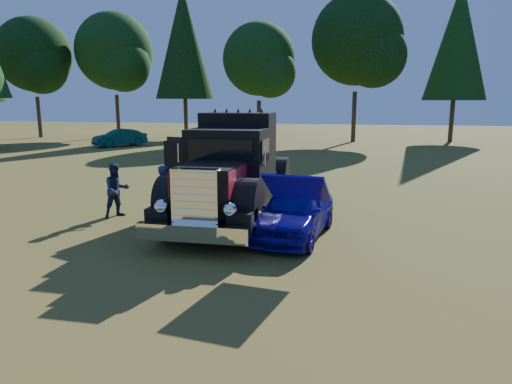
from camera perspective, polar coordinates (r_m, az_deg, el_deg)
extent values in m
plane|color=#3B5519|center=(10.68, -9.47, -7.00)|extent=(120.00, 120.00, 0.00)
cylinder|color=#2D2116|center=(48.01, -25.47, 8.45)|extent=(0.36, 0.36, 3.78)
sphere|color=black|center=(48.18, -26.05, 15.18)|extent=(6.72, 6.72, 6.72)
sphere|color=black|center=(46.66, -25.29, 13.85)|extent=(4.62, 4.62, 4.62)
cylinder|color=#2D2116|center=(45.93, -16.87, 9.08)|extent=(0.36, 0.36, 3.96)
sphere|color=black|center=(46.14, -17.30, 16.46)|extent=(7.04, 7.04, 7.04)
sphere|color=black|center=(44.64, -16.22, 15.01)|extent=(4.84, 4.84, 4.84)
cylinder|color=#2D2116|center=(42.59, -8.78, 9.78)|extent=(0.36, 0.36, 4.68)
cone|color=black|center=(42.88, -9.03, 17.96)|extent=(5.20, 5.20, 9.75)
cylinder|color=#2D2116|center=(39.74, 0.37, 8.91)|extent=(0.36, 0.36, 3.42)
sphere|color=black|center=(39.86, 0.38, 16.29)|extent=(6.08, 6.08, 6.08)
sphere|color=black|center=(38.83, 1.86, 14.74)|extent=(4.18, 4.18, 4.18)
cylinder|color=#2D2116|center=(39.47, 12.13, 9.17)|extent=(0.36, 0.36, 4.14)
sphere|color=black|center=(39.76, 12.52, 18.14)|extent=(7.36, 7.36, 7.36)
sphere|color=black|center=(38.73, 14.57, 16.19)|extent=(5.06, 5.06, 5.06)
cylinder|color=#2D2116|center=(41.79, 23.29, 8.86)|extent=(0.36, 0.36, 4.50)
cone|color=black|center=(42.06, 23.94, 16.86)|extent=(5.00, 5.00, 9.38)
cylinder|color=black|center=(11.37, -10.87, -3.04)|extent=(0.32, 1.10, 1.10)
cylinder|color=black|center=(10.76, -0.45, -3.65)|extent=(0.32, 1.10, 1.10)
cylinder|color=black|center=(15.81, -4.28, 1.13)|extent=(0.32, 1.10, 1.10)
cylinder|color=black|center=(15.38, 3.28, 0.85)|extent=(0.32, 1.10, 1.10)
cylinder|color=black|center=(15.73, -3.12, 1.09)|extent=(0.32, 1.10, 1.10)
cylinder|color=black|center=(15.43, 2.06, 0.90)|extent=(0.32, 1.10, 1.10)
cube|color=black|center=(13.44, -2.52, -0.34)|extent=(1.60, 6.40, 0.28)
cube|color=white|center=(9.88, -7.97, -5.13)|extent=(2.50, 0.22, 0.36)
cube|color=white|center=(9.98, -7.50, -0.80)|extent=(1.05, 0.30, 1.30)
cube|color=black|center=(10.95, -5.73, 0.58)|extent=(1.35, 1.80, 1.10)
cube|color=maroon|center=(11.14, -9.14, 1.71)|extent=(0.02, 1.80, 0.60)
cube|color=maroon|center=(10.73, -2.23, 1.49)|extent=(0.02, 1.80, 0.60)
cylinder|color=black|center=(11.24, -10.47, -1.10)|extent=(0.55, 1.24, 1.24)
cylinder|color=black|center=(10.69, -0.98, -1.55)|extent=(0.55, 1.24, 1.24)
sphere|color=white|center=(10.24, -11.73, -1.78)|extent=(0.32, 0.32, 0.32)
sphere|color=white|center=(9.74, -3.26, -2.23)|extent=(0.32, 0.32, 0.32)
cube|color=black|center=(12.38, -3.63, 3.01)|extent=(2.05, 1.30, 2.10)
cube|color=black|center=(11.68, -4.52, 4.98)|extent=(1.70, 0.05, 0.65)
cube|color=black|center=(13.60, -2.20, 4.62)|extent=(2.05, 1.30, 2.50)
cube|color=black|center=(15.30, -0.71, 2.34)|extent=(2.00, 2.00, 0.35)
cube|color=black|center=(13.31, -9.55, 3.02)|extent=(1.06, 0.42, 1.50)
cube|color=maroon|center=(13.38, -9.52, 2.42)|extent=(0.81, 0.30, 0.75)
imported|color=#080EB7|center=(11.40, 4.85, -2.43)|extent=(2.00, 3.88, 1.26)
cube|color=#080EB7|center=(9.54, 5.16, 0.53)|extent=(1.42, 1.10, 0.67)
imported|color=#1F2348|center=(12.10, -11.13, -0.73)|extent=(0.53, 0.69, 1.70)
imported|color=#21264F|center=(13.86, -17.03, 0.22)|extent=(0.94, 0.97, 1.57)
imported|color=#092837|center=(36.07, -16.66, 6.51)|extent=(3.47, 3.95, 1.29)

